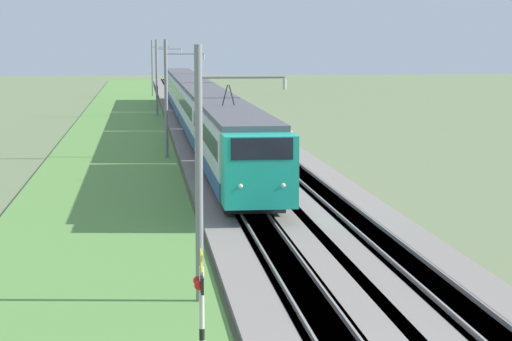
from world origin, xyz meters
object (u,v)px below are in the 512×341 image
object	(u,v)px
catenary_mast_near	(201,172)
catenary_mast_mid	(167,97)
catenary_mast_distant	(153,68)
passenger_train	(197,103)
crossing_signal_near	(201,305)
catenary_mast_far	(157,77)

from	to	relation	value
catenary_mast_near	catenary_mast_mid	xyz separation A→B (m)	(35.34, 0.00, 0.10)
catenary_mast_near	catenary_mast_distant	xyz separation A→B (m)	(106.02, 0.00, 0.11)
passenger_train	catenary_mast_distant	world-z (taller)	catenary_mast_distant
crossing_signal_near	catenary_mast_mid	xyz separation A→B (m)	(42.20, -0.44, 2.06)
catenary_mast_far	catenary_mast_mid	bearing A→B (deg)	-180.00
passenger_train	catenary_mast_near	xyz separation A→B (m)	(-53.78, 2.90, 1.38)
catenary_mast_mid	catenary_mast_far	bearing A→B (deg)	0.00
crossing_signal_near	catenary_mast_near	size ratio (longest dim) A/B	0.42
crossing_signal_near	passenger_train	bearing A→B (deg)	-93.15
passenger_train	catenary_mast_mid	xyz separation A→B (m)	(-18.44, 2.90, 1.48)
passenger_train	crossing_signal_near	world-z (taller)	passenger_train
catenary_mast_near	catenary_mast_mid	world-z (taller)	catenary_mast_mid
crossing_signal_near	catenary_mast_mid	bearing A→B (deg)	-90.59
catenary_mast_mid	catenary_mast_far	distance (m)	35.34
catenary_mast_far	catenary_mast_distant	bearing A→B (deg)	-0.00
catenary_mast_mid	catenary_mast_far	world-z (taller)	catenary_mast_far
crossing_signal_near	catenary_mast_distant	size ratio (longest dim) A/B	0.40
catenary_mast_far	catenary_mast_distant	xyz separation A→B (m)	(35.34, -0.00, -0.01)
passenger_train	catenary_mast_near	world-z (taller)	catenary_mast_near
passenger_train	catenary_mast_distant	size ratio (longest dim) A/B	11.61
passenger_train	crossing_signal_near	distance (m)	60.73
passenger_train	catenary_mast_far	distance (m)	17.21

